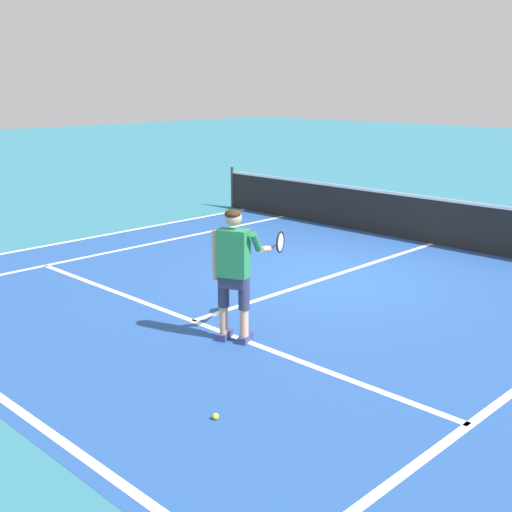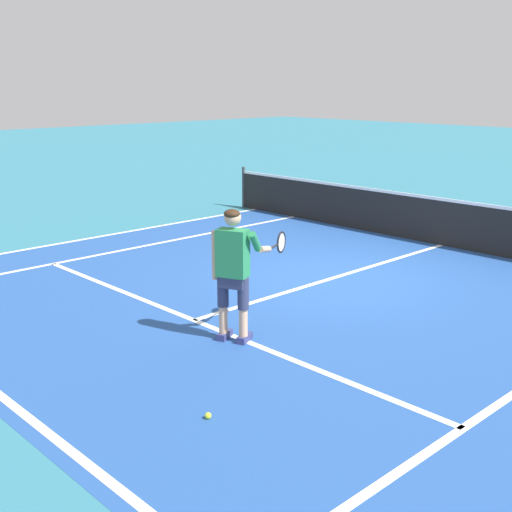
{
  "view_description": "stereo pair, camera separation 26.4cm",
  "coord_description": "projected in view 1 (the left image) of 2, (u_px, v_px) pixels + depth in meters",
  "views": [
    {
      "loc": [
        6.69,
        -8.58,
        3.19
      ],
      "look_at": [
        0.94,
        -2.74,
        1.05
      ],
      "focal_mm": 46.5,
      "sensor_mm": 36.0,
      "label": 1
    },
    {
      "loc": [
        6.87,
        -8.4,
        3.19
      ],
      "look_at": [
        0.94,
        -2.74,
        1.05
      ],
      "focal_mm": 46.5,
      "sensor_mm": 36.0,
      "label": 2
    }
  ],
  "objects": [
    {
      "name": "line_centre_service",
      "position": [
        335.0,
        275.0,
        11.38
      ],
      "size": [
        0.1,
        6.4,
        0.01
      ],
      "primitive_type": "cube",
      "color": "white",
      "rests_on": "ground"
    },
    {
      "name": "ground_plane",
      "position": [
        329.0,
        277.0,
        11.27
      ],
      "size": [
        80.0,
        80.0,
        0.0
      ],
      "primitive_type": "plane",
      "color": "teal"
    },
    {
      "name": "line_service",
      "position": [
        193.0,
        321.0,
        9.17
      ],
      "size": [
        8.23,
        0.1,
        0.01
      ],
      "primitive_type": "cube",
      "color": "white",
      "rests_on": "ground"
    },
    {
      "name": "court_inner_surface",
      "position": [
        278.0,
        293.0,
        10.38
      ],
      "size": [
        10.98,
        9.71,
        0.0
      ],
      "primitive_type": "cube",
      "color": "#234C93",
      "rests_on": "ground"
    },
    {
      "name": "line_doubles_left",
      "position": [
        89.0,
        238.0,
        14.1
      ],
      "size": [
        0.1,
        9.31,
        0.01
      ],
      "primitive_type": "cube",
      "color": "white",
      "rests_on": "ground"
    },
    {
      "name": "line_singles_left",
      "position": [
        126.0,
        249.0,
        13.17
      ],
      "size": [
        0.1,
        9.31,
        0.01
      ],
      "primitive_type": "cube",
      "color": "white",
      "rests_on": "ground"
    },
    {
      "name": "tennis_player",
      "position": [
        235.0,
        266.0,
        8.24
      ],
      "size": [
        0.57,
        1.23,
        1.71
      ],
      "color": "navy",
      "rests_on": "ground"
    },
    {
      "name": "tennis_net",
      "position": [
        433.0,
        220.0,
        13.46
      ],
      "size": [
        11.96,
        0.08,
        1.07
      ],
      "color": "#333338",
      "rests_on": "ground"
    },
    {
      "name": "tennis_ball_near_feet",
      "position": [
        216.0,
        416.0,
        6.48
      ],
      "size": [
        0.07,
        0.07,
        0.07
      ],
      "primitive_type": "sphere",
      "color": "#CCE02D",
      "rests_on": "ground"
    }
  ]
}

